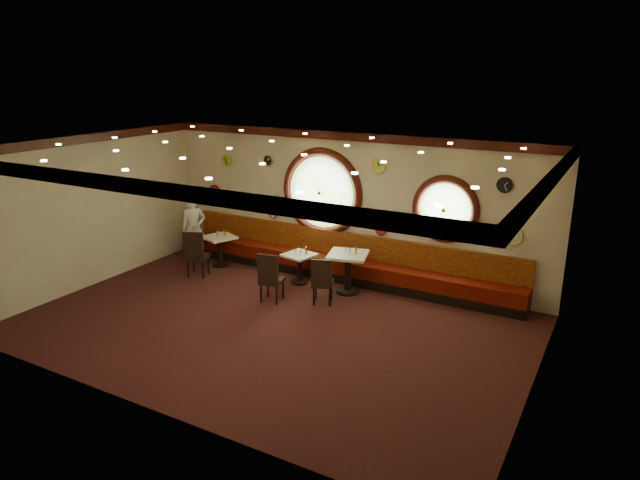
{
  "coord_description": "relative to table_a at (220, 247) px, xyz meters",
  "views": [
    {
      "loc": [
        5.38,
        -7.81,
        4.51
      ],
      "look_at": [
        0.57,
        0.8,
        1.5
      ],
      "focal_mm": 32.0,
      "sensor_mm": 36.0,
      "label": 1
    }
  ],
  "objects": [
    {
      "name": "table_c",
      "position": [
        3.37,
        -0.05,
        0.09
      ],
      "size": [
        0.94,
        0.94,
        0.85
      ],
      "color": "black",
      "rests_on": "floor"
    },
    {
      "name": "molding_front",
      "position": [
        2.88,
        -5.11,
        2.66
      ],
      "size": [
        9.0,
        0.1,
        0.18
      ],
      "primitive_type": "cube",
      "color": "#350F09",
      "rests_on": "wall_back"
    },
    {
      "name": "wall_clock_1",
      "position": [
        3.63,
        0.8,
        2.1
      ],
      "size": [
        0.3,
        0.03,
        0.3
      ],
      "primitive_type": "cylinder",
      "rotation": [
        1.57,
        0.0,
        0.0
      ],
      "color": "#B3DB44",
      "rests_on": "wall_back"
    },
    {
      "name": "porthole_left_ring",
      "position": [
        2.28,
        0.79,
        1.4
      ],
      "size": [
        1.61,
        0.03,
        1.61
      ],
      "primitive_type": "torus",
      "rotation": [
        1.57,
        0.0,
        0.0
      ],
      "color": "yellow",
      "rests_on": "wall_back"
    },
    {
      "name": "chair_a",
      "position": [
        0.04,
        -0.89,
        0.16
      ],
      "size": [
        0.57,
        0.57,
        0.66
      ],
      "rotation": [
        0.0,
        0.0,
        0.35
      ],
      "color": "black",
      "rests_on": "floor"
    },
    {
      "name": "molding_left",
      "position": [
        -1.57,
        -2.16,
        2.66
      ],
      "size": [
        0.1,
        6.0,
        0.18
      ],
      "primitive_type": "cube",
      "color": "#350F09",
      "rests_on": "wall_back"
    },
    {
      "name": "molding_back",
      "position": [
        2.88,
        0.79,
        2.66
      ],
      "size": [
        9.0,
        0.1,
        0.18
      ],
      "primitive_type": "cube",
      "color": "#350F09",
      "rests_on": "wall_back"
    },
    {
      "name": "chair_b",
      "position": [
        2.27,
        -1.27,
        0.14
      ],
      "size": [
        0.51,
        0.51,
        0.64
      ],
      "rotation": [
        0.0,
        0.0,
        0.19
      ],
      "color": "black",
      "rests_on": "floor"
    },
    {
      "name": "porthole_right_ring",
      "position": [
        5.08,
        0.79,
        1.35
      ],
      "size": [
        1.09,
        0.03,
        1.09
      ],
      "primitive_type": "torus",
      "rotation": [
        1.57,
        0.0,
        0.0
      ],
      "color": "yellow",
      "rests_on": "wall_back"
    },
    {
      "name": "wall_clock_7",
      "position": [
        0.88,
        0.8,
        2.0
      ],
      "size": [
        0.24,
        0.03,
        0.24
      ],
      "primitive_type": "cylinder",
      "rotation": [
        1.57,
        0.0,
        0.0
      ],
      "color": "black",
      "rests_on": "wall_back"
    },
    {
      "name": "ceiling",
      "position": [
        2.88,
        -2.16,
        2.75
      ],
      "size": [
        9.0,
        6.0,
        0.02
      ],
      "primitive_type": "cube",
      "color": "gold",
      "rests_on": "wall_back"
    },
    {
      "name": "condiment_c_pepper",
      "position": [
        3.41,
        -0.05,
        0.46
      ],
      "size": [
        0.04,
        0.04,
        0.11
      ],
      "primitive_type": "cylinder",
      "color": "silver",
      "rests_on": "table_c"
    },
    {
      "name": "porthole_left_frame",
      "position": [
        2.28,
        0.82,
        1.4
      ],
      "size": [
        1.98,
        0.18,
        1.98
      ],
      "primitive_type": "torus",
      "rotation": [
        1.57,
        0.0,
        0.0
      ],
      "color": "#350F09",
      "rests_on": "wall_back"
    },
    {
      "name": "wall_left",
      "position": [
        -1.62,
        -2.16,
        1.15
      ],
      "size": [
        0.02,
        6.0,
        3.2
      ],
      "primitive_type": "cube",
      "color": "beige",
      "rests_on": "floor"
    },
    {
      "name": "banquette_base",
      "position": [
        2.88,
        0.56,
        -0.35
      ],
      "size": [
        8.0,
        0.55,
        0.2
      ],
      "primitive_type": "cube",
      "color": "black",
      "rests_on": "floor"
    },
    {
      "name": "wall_back",
      "position": [
        2.88,
        0.84,
        1.15
      ],
      "size": [
        9.0,
        0.02,
        3.2
      ],
      "primitive_type": "cube",
      "color": "beige",
      "rests_on": "floor"
    },
    {
      "name": "banquette_back",
      "position": [
        2.88,
        0.78,
        0.3
      ],
      "size": [
        8.0,
        0.1,
        0.55
      ],
      "primitive_type": "cube",
      "color": "#640C07",
      "rests_on": "wall_back"
    },
    {
      "name": "porthole_left_glass",
      "position": [
        2.28,
        0.84,
        1.4
      ],
      "size": [
        1.66,
        0.02,
        1.66
      ],
      "primitive_type": "cylinder",
      "rotation": [
        1.57,
        0.0,
        0.0
      ],
      "color": "#84B56C",
      "rests_on": "wall_back"
    },
    {
      "name": "porthole_right_glass",
      "position": [
        5.08,
        0.84,
        1.35
      ],
      "size": [
        1.1,
        0.02,
        1.1
      ],
      "primitive_type": "cylinder",
      "rotation": [
        1.57,
        0.0,
        0.0
      ],
      "color": "#84B56C",
      "rests_on": "wall_back"
    },
    {
      "name": "condiment_b_bottle",
      "position": [
        2.35,
        -0.01,
        0.29
      ],
      "size": [
        0.05,
        0.05,
        0.16
      ],
      "primitive_type": "cylinder",
      "color": "gold",
      "rests_on": "table_b"
    },
    {
      "name": "wall_clock_3",
      "position": [
        6.18,
        0.8,
        1.95
      ],
      "size": [
        0.28,
        0.03,
        0.28
      ],
      "primitive_type": "cylinder",
      "rotation": [
        1.57,
        0.0,
        0.0
      ],
      "color": "black",
      "rests_on": "wall_back"
    },
    {
      "name": "condiment_c_salt",
      "position": [
        3.25,
        0.07,
        0.44
      ],
      "size": [
        0.03,
        0.03,
        0.09
      ],
      "primitive_type": "cylinder",
      "color": "silver",
      "rests_on": "table_c"
    },
    {
      "name": "condiment_a_bottle",
      "position": [
        0.06,
        0.12,
        0.34
      ],
      "size": [
        0.05,
        0.05,
        0.16
      ],
      "primitive_type": "cylinder",
      "color": "gold",
      "rests_on": "table_a"
    },
    {
      "name": "floor",
      "position": [
        2.88,
        -2.16,
        -0.45
      ],
      "size": [
        9.0,
        6.0,
        0.0
      ],
      "primitive_type": "cube",
      "color": "black",
      "rests_on": "ground"
    },
    {
      "name": "wall_right",
      "position": [
        7.38,
        -2.16,
        1.15
      ],
      "size": [
        0.02,
        6.0,
        3.2
      ],
      "primitive_type": "cube",
      "color": "beige",
      "rests_on": "floor"
    },
    {
      "name": "table_a",
      "position": [
        0.0,
        0.0,
        0.0
      ],
      "size": [
        0.84,
        0.84,
        0.71
      ],
      "color": "black",
      "rests_on": "floor"
    },
    {
      "name": "condiment_b_salt",
      "position": [
        2.13,
        -0.07,
        0.26
      ],
      "size": [
        0.03,
        0.03,
        0.1
      ],
      "primitive_type": "cylinder",
      "color": "#BCBCC1",
      "rests_on": "table_b"
    },
    {
      "name": "wall_front",
      "position": [
        2.88,
        -5.16,
        1.15
      ],
      "size": [
        9.0,
        0.02,
        3.2
      ],
      "primitive_type": "cube",
      "color": "beige",
      "rests_on": "floor"
    },
    {
      "name": "porthole_right_frame",
      "position": [
        5.08,
        0.82,
        1.35
      ],
      "size": [
        1.38,
        0.18,
        1.38
      ],
      "primitive_type": "torus",
      "rotation": [
        1.57,
        0.0,
        0.0
      ],
      "color": "#350F09",
      "rests_on": "wall_back"
    },
    {
      "name": "molding_right",
      "position": [
        7.33,
        -2.16,
        2.66
      ],
      "size": [
        0.1,
        6.0,
        0.18
      ],
      "primitive_type": "cube",
      "color": "#350F09",
      "rests_on": "wall_back"
    },
    {
      "name": "wall_clock_5",
      "position": [
        0.98,
        0.8,
        0.75
      ],
      "size": [
        0.2,
        0.03,
        0.2
      ],
      "primitive_type": "cylinder",
      "rotation": [
        1.57,
        0.0,
        0.0
      ],
      "color": "white",
      "rests_on": "wall_back"
    },
    {
      "name": "banquette_seat",
      "position": [
        2.88,
        0.56,
        -0.1
      ],
      "size": [
        8.0,
        0.55,
        0.3
      ],
      "primitive_type": "cube",
      "color": "#560F07",
      "rests_on": "banquette_base"
    },
    {
      "name": "waiter",
      "position": [
        -0.81,
        0.04,
        0.34
      ],
      "size": [
        0.67,
        0.68,
        1.58
      ],
      "primitive_type": "imported",
      "rotation": [
        0.0,
        0.0,
        0.81
      ],
      "color": "white",
      "rests_on": "floor"
    },
    {
      "name": "condiment_b_pepper",
      "position": [
        2.25,
        -0.06,
        0.26
      ],
      "size": [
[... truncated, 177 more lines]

